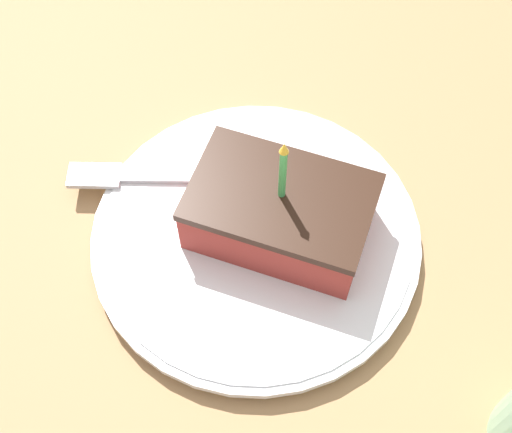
# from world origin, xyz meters

# --- Properties ---
(ground_plane) EXTENTS (2.40, 2.40, 0.04)m
(ground_plane) POSITION_xyz_m (0.00, 0.00, -0.02)
(ground_plane) COLOR #9E754C
(ground_plane) RESTS_ON ground
(plate) EXTENTS (0.27, 0.27, 0.02)m
(plate) POSITION_xyz_m (0.01, 0.01, 0.01)
(plate) COLOR silver
(plate) RESTS_ON ground_plane
(cake_slice) EXTENTS (0.09, 0.14, 0.12)m
(cake_slice) POSITION_xyz_m (0.00, 0.03, 0.04)
(cake_slice) COLOR #99332D
(cake_slice) RESTS_ON plate
(fork) EXTENTS (0.08, 0.19, 0.00)m
(fork) POSITION_xyz_m (-0.01, -0.08, 0.02)
(fork) COLOR #B2B2B7
(fork) RESTS_ON plate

